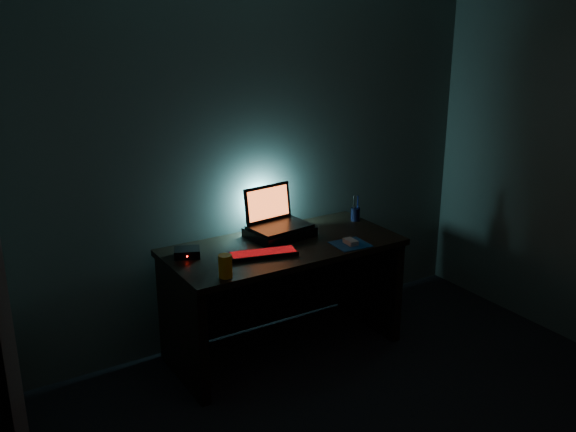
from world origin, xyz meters
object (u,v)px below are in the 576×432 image
object	(u,v)px
keyboard	(263,254)
router	(187,253)
laptop	(275,217)
pen_cup	(355,214)
juice_glass	(225,266)
mouse	(351,242)

from	to	relation	value
keyboard	router	bearing A→B (deg)	164.91
laptop	pen_cup	size ratio (longest dim) A/B	4.46
juice_glass	keyboard	bearing A→B (deg)	26.80
laptop	juice_glass	size ratio (longest dim) A/B	3.10
pen_cup	router	distance (m)	1.28
keyboard	pen_cup	world-z (taller)	pen_cup
juice_glass	router	bearing A→B (deg)	98.73
juice_glass	router	world-z (taller)	juice_glass
laptop	keyboard	world-z (taller)	laptop
mouse	router	bearing A→B (deg)	163.57
laptop	router	size ratio (longest dim) A/B	2.16
keyboard	mouse	size ratio (longest dim) A/B	4.40
laptop	router	world-z (taller)	laptop
laptop	juice_glass	distance (m)	0.75
mouse	router	xyz separation A→B (m)	(-0.96, 0.35, 0.01)
laptop	keyboard	xyz separation A→B (m)	(-0.25, -0.29, -0.11)
laptop	juice_glass	xyz separation A→B (m)	(-0.59, -0.46, -0.05)
pen_cup	juice_glass	size ratio (longest dim) A/B	0.69
pen_cup	juice_glass	bearing A→B (deg)	-161.34
keyboard	router	size ratio (longest dim) A/B	2.29
keyboard	pen_cup	bearing A→B (deg)	29.64
laptop	juice_glass	bearing A→B (deg)	-148.46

